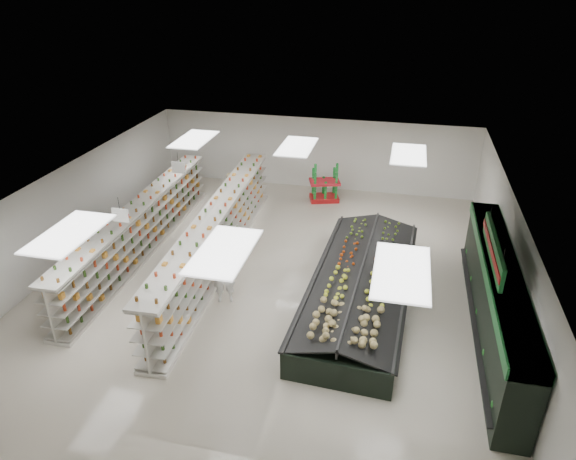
% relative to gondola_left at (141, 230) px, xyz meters
% --- Properties ---
extents(floor, '(16.00, 16.00, 0.00)m').
position_rel_gondola_left_xyz_m(floor, '(4.80, -0.66, -0.83)').
color(floor, beige).
rests_on(floor, ground).
extents(ceiling, '(14.00, 16.00, 0.02)m').
position_rel_gondola_left_xyz_m(ceiling, '(4.80, -0.66, 2.37)').
color(ceiling, white).
rests_on(ceiling, wall_back).
extents(wall_back, '(14.00, 0.02, 3.20)m').
position_rel_gondola_left_xyz_m(wall_back, '(4.80, 7.34, 0.77)').
color(wall_back, white).
rests_on(wall_back, floor).
extents(wall_front, '(14.00, 0.02, 3.20)m').
position_rel_gondola_left_xyz_m(wall_front, '(4.80, -8.66, 0.77)').
color(wall_front, white).
rests_on(wall_front, floor).
extents(wall_left, '(0.02, 16.00, 3.20)m').
position_rel_gondola_left_xyz_m(wall_left, '(-2.20, -0.66, 0.77)').
color(wall_left, white).
rests_on(wall_left, floor).
extents(wall_right, '(0.02, 16.00, 3.20)m').
position_rel_gondola_left_xyz_m(wall_right, '(11.80, -0.66, 0.77)').
color(wall_right, white).
rests_on(wall_right, floor).
extents(produce_wall_case, '(0.93, 8.00, 2.20)m').
position_rel_gondola_left_xyz_m(produce_wall_case, '(11.33, -2.16, 0.41)').
color(produce_wall_case, black).
rests_on(produce_wall_case, floor).
extents(aisle_sign_near, '(0.52, 0.06, 0.75)m').
position_rel_gondola_left_xyz_m(aisle_sign_near, '(1.00, -2.66, 1.92)').
color(aisle_sign_near, white).
rests_on(aisle_sign_near, ceiling).
extents(aisle_sign_far, '(0.52, 0.06, 0.75)m').
position_rel_gondola_left_xyz_m(aisle_sign_far, '(1.00, 1.34, 1.92)').
color(aisle_sign_far, white).
rests_on(aisle_sign_far, ceiling).
extents(hortifruti_banner, '(0.12, 3.20, 0.95)m').
position_rel_gondola_left_xyz_m(hortifruti_banner, '(11.04, -2.16, 1.82)').
color(hortifruti_banner, '#1B682D').
rests_on(hortifruti_banner, ceiling).
extents(gondola_left, '(1.05, 10.51, 1.82)m').
position_rel_gondola_left_xyz_m(gondola_left, '(0.00, 0.00, 0.00)').
color(gondola_left, silver).
rests_on(gondola_left, floor).
extents(gondola_center, '(1.37, 11.43, 1.98)m').
position_rel_gondola_left_xyz_m(gondola_center, '(2.83, -0.08, 0.07)').
color(gondola_center, silver).
rests_on(gondola_center, floor).
extents(produce_island, '(3.23, 7.96, 1.17)m').
position_rel_gondola_left_xyz_m(produce_island, '(7.75, -1.27, -0.30)').
color(produce_island, black).
rests_on(produce_island, floor).
extents(soda_endcap, '(1.46, 1.20, 1.61)m').
position_rel_gondola_left_xyz_m(soda_endcap, '(5.48, 5.90, -0.05)').
color(soda_endcap, red).
rests_on(soda_endcap, floor).
extents(shopper_main, '(0.78, 0.64, 1.84)m').
position_rel_gondola_left_xyz_m(shopper_main, '(3.80, -2.25, 0.09)').
color(shopper_main, white).
rests_on(shopper_main, floor).
extents(shopper_background, '(0.58, 0.81, 1.52)m').
position_rel_gondola_left_xyz_m(shopper_background, '(1.82, 4.34, -0.07)').
color(shopper_background, tan).
rests_on(shopper_background, floor).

